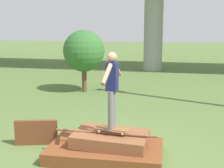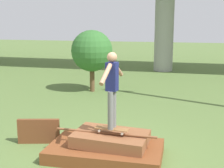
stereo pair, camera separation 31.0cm
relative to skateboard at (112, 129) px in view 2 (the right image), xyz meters
name	(u,v)px [view 2 (the right image)]	position (x,y,z in m)	size (l,w,h in m)	color
ground_plane	(105,157)	(-0.14, -0.02, -0.64)	(80.00, 80.00, 0.00)	#567038
scrap_pile	(107,147)	(-0.11, 0.01, -0.43)	(2.44, 1.46, 0.57)	brown
scrap_plank_loose	(39,131)	(-1.89, 0.34, -0.35)	(0.98, 0.37, 0.59)	brown
skateboard	(112,129)	(0.00, 0.00, 0.00)	(0.74, 0.29, 0.09)	brown
skater	(112,85)	(0.00, 0.00, 0.94)	(0.24, 1.22, 1.60)	slate
tree_behind_left	(92,51)	(-2.45, 6.09, 1.04)	(1.69, 1.69, 2.54)	brown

